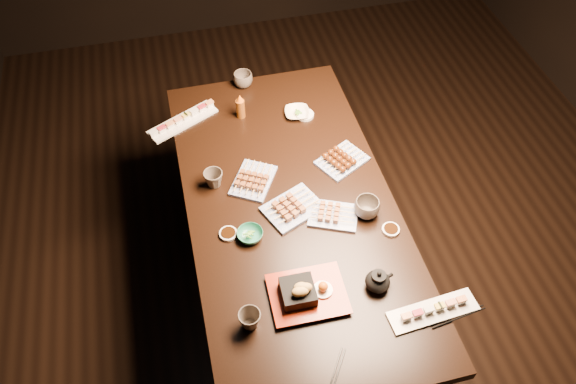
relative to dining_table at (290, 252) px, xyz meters
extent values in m
plane|color=black|center=(0.33, 0.05, -0.38)|extent=(5.00, 5.00, 0.00)
cube|color=black|center=(0.00, 0.00, 0.00)|extent=(1.26, 1.95, 0.75)
imported|color=#287A5F|center=(-0.21, -0.14, 0.39)|extent=(0.15, 0.15, 0.03)
imported|color=#F1E1C5|center=(0.17, 0.55, 0.39)|extent=(0.14, 0.14, 0.03)
imported|color=#4E453C|center=(-0.29, -0.53, 0.41)|extent=(0.12, 0.12, 0.08)
imported|color=#4E453C|center=(0.30, -0.14, 0.42)|extent=(0.14, 0.14, 0.09)
imported|color=#4E453C|center=(-0.31, 0.19, 0.42)|extent=(0.12, 0.12, 0.08)
imported|color=#4E453C|center=(-0.05, 0.84, 0.41)|extent=(0.11, 0.11, 0.08)
cylinder|color=brown|center=(-0.11, 0.61, 0.44)|extent=(0.06, 0.06, 0.14)
cylinder|color=white|center=(-0.29, -0.10, 0.38)|extent=(0.09, 0.09, 0.01)
cylinder|color=white|center=(0.21, 0.53, 0.38)|extent=(0.09, 0.09, 0.02)
cylinder|color=white|center=(0.37, -0.24, 0.38)|extent=(0.08, 0.08, 0.01)
cylinder|color=white|center=(-0.42, 0.63, 0.38)|extent=(0.09, 0.09, 0.01)
camera|label=1|loc=(-0.38, -1.50, 2.29)|focal=35.00mm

